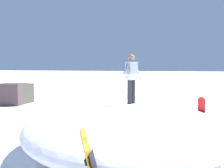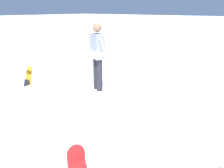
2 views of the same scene
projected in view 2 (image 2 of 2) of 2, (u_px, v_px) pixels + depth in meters
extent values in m
plane|color=white|center=(92.00, 142.00, 7.16)|extent=(240.00, 240.00, 0.00)
ellipsoid|color=white|center=(102.00, 115.00, 6.98)|extent=(8.87, 8.90, 1.52)
cylinder|color=black|center=(96.00, 73.00, 6.55)|extent=(0.14, 0.14, 0.78)
cylinder|color=black|center=(99.00, 75.00, 6.37)|extent=(0.14, 0.14, 0.78)
cube|color=#8C939E|center=(97.00, 46.00, 6.27)|extent=(0.48, 0.38, 0.58)
sphere|color=#936B4C|center=(97.00, 28.00, 6.16)|extent=(0.21, 0.21, 0.21)
cylinder|color=#8C939E|center=(92.00, 43.00, 6.52)|extent=(0.37, 0.23, 0.48)
cylinder|color=#8C939E|center=(103.00, 46.00, 6.00)|extent=(0.37, 0.23, 0.48)
cylinder|color=red|center=(76.00, 154.00, 3.78)|extent=(0.14, 0.27, 0.27)
cube|color=orange|center=(27.00, 93.00, 8.90)|extent=(0.31, 0.41, 1.47)
cylinder|color=orange|center=(29.00, 70.00, 8.84)|extent=(0.29, 0.11, 0.28)
cube|color=black|center=(26.00, 85.00, 8.83)|extent=(0.25, 0.11, 0.35)
cube|color=black|center=(29.00, 84.00, 8.91)|extent=(0.20, 0.11, 0.12)
cube|color=black|center=(27.00, 101.00, 8.95)|extent=(0.20, 0.11, 0.12)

